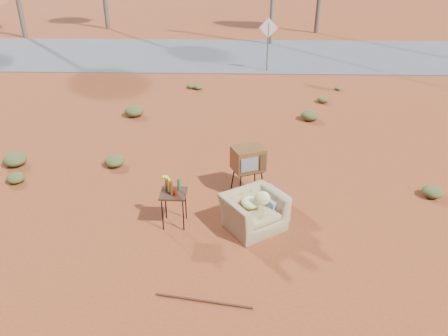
{
  "coord_description": "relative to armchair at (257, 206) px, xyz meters",
  "views": [
    {
      "loc": [
        0.25,
        -6.46,
        4.92
      ],
      "look_at": [
        0.0,
        1.47,
        0.8
      ],
      "focal_mm": 35.0,
      "sensor_mm": 36.0,
      "label": 1
    }
  ],
  "objects": [
    {
      "name": "side_table",
      "position": [
        -1.63,
        0.02,
        0.3
      ],
      "size": [
        0.5,
        0.5,
        1.0
      ],
      "rotation": [
        0.0,
        0.0,
        -0.01
      ],
      "color": "#3A2015",
      "rests_on": "ground"
    },
    {
      "name": "armchair",
      "position": [
        0.0,
        0.0,
        0.0
      ],
      "size": [
        1.38,
        1.37,
        0.94
      ],
      "rotation": [
        0.0,
        0.0,
        0.6
      ],
      "color": "#9B8454",
      "rests_on": "ground"
    },
    {
      "name": "scrub_patch",
      "position": [
        -1.49,
        3.8,
        -0.3
      ],
      "size": [
        17.49,
        8.07,
        0.33
      ],
      "color": "#4F5726",
      "rests_on": "ground"
    },
    {
      "name": "ground",
      "position": [
        -0.67,
        -0.61,
        -0.44
      ],
      "size": [
        140.0,
        140.0,
        0.0
      ],
      "primitive_type": "plane",
      "color": "brown",
      "rests_on": "ground"
    },
    {
      "name": "highway",
      "position": [
        -0.67,
        14.39,
        -0.42
      ],
      "size": [
        140.0,
        7.0,
        0.04
      ],
      "primitive_type": "cube",
      "color": "#565659",
      "rests_on": "ground"
    },
    {
      "name": "tv_unit",
      "position": [
        -0.16,
        1.31,
        0.34
      ],
      "size": [
        0.79,
        0.72,
        1.04
      ],
      "rotation": [
        0.0,
        0.0,
        0.4
      ],
      "color": "black",
      "rests_on": "ground"
    },
    {
      "name": "road_sign",
      "position": [
        0.83,
        11.39,
        1.06
      ],
      "size": [
        0.78,
        0.06,
        2.19
      ],
      "color": "brown",
      "rests_on": "ground"
    },
    {
      "name": "rusty_bar",
      "position": [
        -0.88,
        -2.08,
        -0.42
      ],
      "size": [
        1.52,
        0.29,
        0.04
      ],
      "primitive_type": "cylinder",
      "rotation": [
        0.0,
        1.57,
        -0.16
      ],
      "color": "#4D2314",
      "rests_on": "ground"
    }
  ]
}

